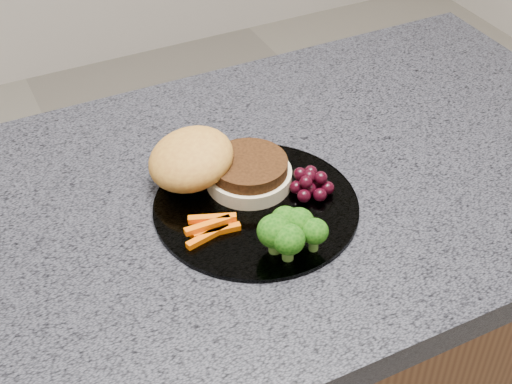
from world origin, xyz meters
TOP-DOWN VIEW (x-y plane):
  - countertop at (0.00, 0.00)m, footprint 1.20×0.60m
  - plate at (0.03, -0.03)m, footprint 0.26×0.26m
  - burger at (-0.00, 0.03)m, footprint 0.20×0.17m
  - carrot_sticks at (-0.04, -0.06)m, footprint 0.07×0.04m
  - broccoli at (0.03, -0.12)m, footprint 0.08×0.07m
  - grape_bunch at (0.10, -0.04)m, footprint 0.05×0.05m

SIDE VIEW (x-z plane):
  - countertop at x=0.00m, z-range 0.86..0.90m
  - plate at x=0.03m, z-range 0.90..0.91m
  - carrot_sticks at x=-0.04m, z-range 0.91..0.92m
  - grape_bunch at x=0.10m, z-range 0.90..0.94m
  - burger at x=0.00m, z-range 0.90..0.96m
  - broccoli at x=0.03m, z-range 0.91..0.96m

